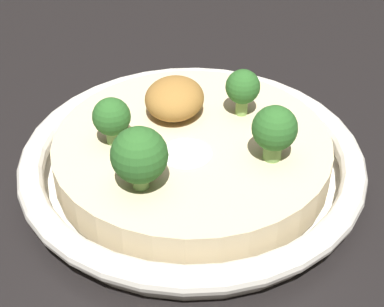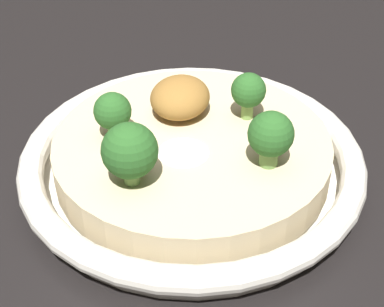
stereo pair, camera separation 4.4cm
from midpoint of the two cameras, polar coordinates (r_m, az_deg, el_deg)
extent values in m
plane|color=black|center=(0.45, -2.77, -2.36)|extent=(6.00, 6.00, 0.00)
cylinder|color=silver|center=(0.45, -2.79, -1.93)|extent=(0.24, 0.24, 0.01)
torus|color=silver|center=(0.44, -2.84, -0.52)|extent=(0.26, 0.26, 0.02)
cylinder|color=#CCB78E|center=(0.44, -2.86, -0.11)|extent=(0.20, 0.20, 0.03)
cone|color=white|center=(0.41, -3.05, 0.45)|extent=(0.04, 0.04, 0.01)
ellipsoid|color=olive|center=(0.45, -4.51, 5.27)|extent=(0.05, 0.04, 0.03)
cylinder|color=#759E4C|center=(0.45, 2.09, 4.80)|extent=(0.01, 0.01, 0.02)
sphere|color=#285B23|center=(0.44, 2.14, 6.40)|extent=(0.03, 0.03, 0.03)
cylinder|color=#668E47|center=(0.43, -10.58, 1.90)|extent=(0.01, 0.01, 0.02)
sphere|color=#285B23|center=(0.42, -10.79, 3.43)|extent=(0.03, 0.03, 0.03)
cylinder|color=#668E47|center=(0.40, 4.81, 0.52)|extent=(0.01, 0.01, 0.02)
sphere|color=#285B23|center=(0.39, 4.92, 2.35)|extent=(0.03, 0.03, 0.03)
cylinder|color=#668E47|center=(0.38, -8.26, -2.25)|extent=(0.01, 0.01, 0.02)
sphere|color=#285B23|center=(0.37, -8.48, -0.27)|extent=(0.04, 0.04, 0.04)
camera|label=1|loc=(0.02, -92.86, -2.17)|focal=55.00mm
camera|label=2|loc=(0.02, 87.14, 2.17)|focal=55.00mm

